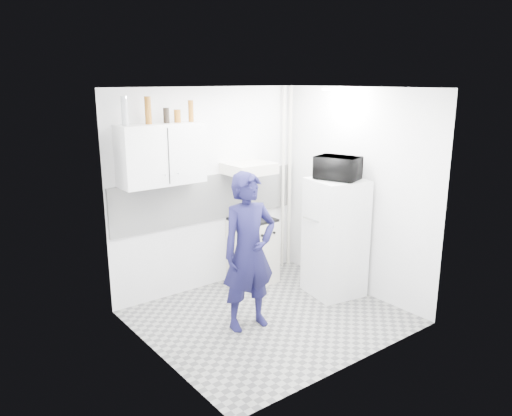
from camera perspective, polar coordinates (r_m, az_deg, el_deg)
floor at (r=5.94m, az=1.60°, el=-12.38°), size 2.80×2.80×0.00m
ceiling at (r=5.30m, az=1.80°, el=13.56°), size 2.80×2.80×0.00m
wall_back at (r=6.47m, az=-5.32°, el=2.07°), size 2.80×0.00×2.80m
wall_left at (r=4.75m, az=-11.53°, el=-2.77°), size 0.00×2.60×2.60m
wall_right at (r=6.43m, az=11.42°, el=1.77°), size 0.00×2.60×2.60m
person at (r=5.42m, az=-0.81°, el=-5.01°), size 0.69×0.50×1.75m
stove at (r=6.78m, az=-0.41°, el=-4.93°), size 0.54×0.54×0.86m
fridge at (r=6.39m, az=9.03°, el=-3.33°), size 0.72×0.72×1.49m
stove_top at (r=6.65m, az=-0.42°, el=-1.32°), size 0.51×0.51×0.03m
saucepan at (r=6.56m, az=-0.97°, el=-0.98°), size 0.17×0.17×0.10m
microwave at (r=6.18m, az=9.35°, el=4.54°), size 0.60×0.50×0.29m
bottle_a at (r=5.63m, az=-14.79°, el=10.68°), size 0.07×0.07×0.31m
bottle_c at (r=5.75m, az=-12.24°, el=10.86°), size 0.07×0.07×0.31m
canister_a at (r=5.85m, az=-10.21°, el=10.36°), size 0.07×0.07×0.17m
canister_b at (r=5.92m, az=-8.98°, el=10.34°), size 0.08×0.08×0.15m
bottle_e at (r=6.00m, az=-7.46°, el=10.94°), size 0.06×0.06×0.25m
upper_cabinet at (r=5.86m, az=-10.76°, el=6.04°), size 1.00×0.35×0.70m
range_hood at (r=6.46m, az=-0.80°, el=4.56°), size 0.60×0.50×0.14m
backsplash at (r=6.48m, az=-5.23°, el=1.18°), size 2.74×0.03×0.60m
pipe_a at (r=7.17m, az=3.85°, el=3.33°), size 0.05×0.05×2.60m
pipe_b at (r=7.09m, az=3.12°, el=3.22°), size 0.04×0.04×2.60m
ceiling_spot_fixture at (r=6.12m, az=8.04°, el=13.28°), size 0.10×0.10×0.02m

